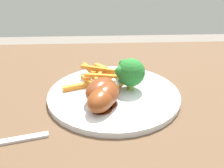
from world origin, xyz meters
TOP-DOWN VIEW (x-y plane):
  - dining_table at (0.00, 0.00)m, footprint 0.99×0.75m
  - dinner_plate at (0.03, -0.02)m, footprint 0.29×0.29m
  - broccoli_floret_front at (0.07, -0.01)m, footprint 0.07×0.06m
  - carrot_fries_pile at (0.00, 0.02)m, footprint 0.16×0.15m
  - chicken_drumstick_near at (-0.00, -0.09)m, footprint 0.08×0.12m
  - chicken_drumstick_far at (-0.00, -0.06)m, footprint 0.10×0.13m
  - chicken_drumstick_extra at (0.01, -0.07)m, footprint 0.09×0.13m

SIDE VIEW (x-z plane):
  - dining_table at x=0.00m, z-range 0.24..0.95m
  - dinner_plate at x=0.03m, z-range 0.71..0.72m
  - carrot_fries_pile at x=0.00m, z-range 0.72..0.75m
  - chicken_drumstick_near at x=0.00m, z-range 0.72..0.76m
  - chicken_drumstick_extra at x=0.01m, z-range 0.72..0.77m
  - chicken_drumstick_far at x=0.00m, z-range 0.72..0.77m
  - broccoli_floret_front at x=0.07m, z-range 0.73..0.80m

